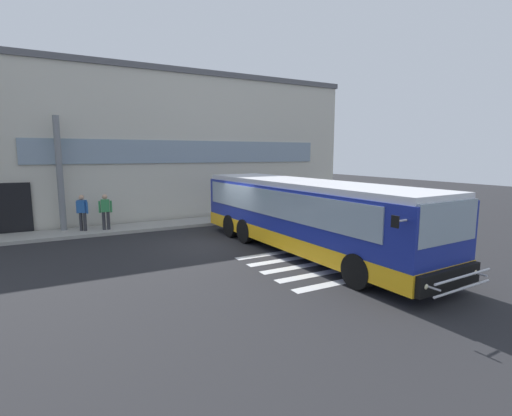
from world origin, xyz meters
TOP-DOWN VIEW (x-y plane):
  - ground_plane at (0.00, 0.00)m, footprint 80.00×90.00m
  - bay_paint_stripes at (2.00, -4.20)m, footprint 4.40×3.96m
  - terminal_building at (-0.69, 11.63)m, footprint 23.97×13.80m
  - boarding_curb at (0.00, 4.80)m, footprint 26.17×2.00m
  - entry_support_column at (-5.46, 5.40)m, footprint 0.28×0.28m
  - bus_main_foreground at (2.46, -2.76)m, footprint 3.13×11.89m
  - passenger_near_column at (-4.66, 4.80)m, footprint 0.48×0.41m
  - passenger_by_doorway at (-3.68, 4.59)m, footprint 0.59×0.41m

SIDE VIEW (x-z plane):
  - ground_plane at x=0.00m, z-range -0.02..0.00m
  - bay_paint_stripes at x=2.00m, z-range 0.00..0.01m
  - boarding_curb at x=0.00m, z-range 0.00..0.15m
  - passenger_near_column at x=-4.66m, z-range 0.24..1.92m
  - passenger_by_doorway at x=-3.68m, z-range 0.28..1.95m
  - bus_main_foreground at x=2.46m, z-range -0.01..2.69m
  - entry_support_column at x=-5.46m, z-range 0.15..5.41m
  - terminal_building at x=-0.69m, z-range -0.01..8.23m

